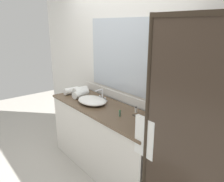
% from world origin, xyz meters
% --- Properties ---
extents(ground_plane, '(8.00, 8.00, 0.00)m').
position_xyz_m(ground_plane, '(0.00, 0.00, 0.00)').
color(ground_plane, '#B7B2A8').
extents(wall_back_with_mirror, '(4.40, 0.06, 2.60)m').
position_xyz_m(wall_back_with_mirror, '(0.00, 0.34, 1.30)').
color(wall_back_with_mirror, silver).
rests_on(wall_back_with_mirror, ground_plane).
extents(vanity_cabinet, '(1.80, 0.58, 0.90)m').
position_xyz_m(vanity_cabinet, '(0.00, 0.01, 0.45)').
color(vanity_cabinet, silver).
rests_on(vanity_cabinet, ground_plane).
extents(shower_enclosure, '(1.20, 0.59, 2.00)m').
position_xyz_m(shower_enclosure, '(1.27, -0.19, 1.02)').
color(shower_enclosure, '#2D2319').
rests_on(shower_enclosure, ground_plane).
extents(sink_basin, '(0.45, 0.33, 0.08)m').
position_xyz_m(sink_basin, '(-0.22, -0.04, 0.94)').
color(sink_basin, white).
rests_on(sink_basin, vanity_cabinet).
extents(faucet, '(0.17, 0.14, 0.17)m').
position_xyz_m(faucet, '(-0.22, 0.12, 0.96)').
color(faucet, silver).
rests_on(faucet, vanity_cabinet).
extents(amenity_bottle_body_wash, '(0.03, 0.03, 0.07)m').
position_xyz_m(amenity_bottle_body_wash, '(0.34, -0.04, 0.93)').
color(amenity_bottle_body_wash, '#4C7056').
rests_on(amenity_bottle_body_wash, vanity_cabinet).
extents(amenity_bottle_shampoo, '(0.03, 0.03, 0.07)m').
position_xyz_m(amenity_bottle_shampoo, '(0.39, 0.18, 0.94)').
color(amenity_bottle_shampoo, white).
rests_on(amenity_bottle_shampoo, vanity_cabinet).
extents(rolled_towel_near_edge, '(0.11, 0.23, 0.10)m').
position_xyz_m(rolled_towel_near_edge, '(-0.76, -0.05, 0.95)').
color(rolled_towel_near_edge, white).
rests_on(rolled_towel_near_edge, vanity_cabinet).
extents(rolled_towel_middle, '(0.13, 0.22, 0.12)m').
position_xyz_m(rolled_towel_middle, '(-0.65, 0.05, 0.96)').
color(rolled_towel_middle, white).
rests_on(rolled_towel_middle, vanity_cabinet).
extents(rolled_towel_far_edge, '(0.16, 0.27, 0.10)m').
position_xyz_m(rolled_towel_far_edge, '(-0.54, -0.02, 0.95)').
color(rolled_towel_far_edge, white).
rests_on(rolled_towel_far_edge, vanity_cabinet).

